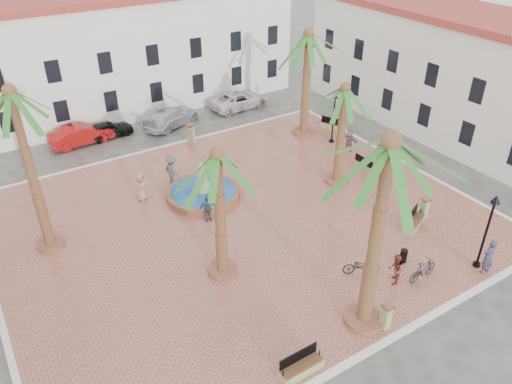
{
  "coord_description": "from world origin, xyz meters",
  "views": [
    {
      "loc": [
        -11.85,
        -20.38,
        16.5
      ],
      "look_at": [
        1.0,
        0.0,
        1.6
      ],
      "focal_mm": 35.0,
      "sensor_mm": 36.0,
      "label": 1
    }
  ],
  "objects_px": {
    "palm_nw": "(14,109)",
    "car_white": "(239,100)",
    "palm_ne": "(308,46)",
    "pedestrian_north": "(172,170)",
    "palm_sw": "(218,170)",
    "bicycle_a": "(361,265)",
    "cyclist_a": "(488,256)",
    "car_black": "(108,129)",
    "pedestrian_fountain_a": "(141,187)",
    "car_red": "(81,135)",
    "car_silver": "(171,117)",
    "bench_s": "(301,368)",
    "fountain": "(203,192)",
    "bicycle_b": "(423,270)",
    "bench_se": "(414,223)",
    "bollard_n": "(191,133)",
    "palm_s": "(388,166)",
    "bollard_e": "(425,208)",
    "bollard_se": "(386,316)",
    "bench_ne": "(333,125)",
    "cyclist_b": "(395,269)",
    "lamppost_e": "(334,109)",
    "litter_bin": "(404,256)",
    "bench_e": "(365,166)",
    "pedestrian_east": "(349,140)",
    "palm_e": "(344,100)",
    "lamppost_s": "(490,219)",
    "pedestrian_fountain_b": "(207,208)"
  },
  "relations": [
    {
      "from": "lamppost_e",
      "to": "car_silver",
      "type": "height_order",
      "value": "lamppost_e"
    },
    {
      "from": "palm_s",
      "to": "bench_e",
      "type": "bearing_deg",
      "value": 46.87
    },
    {
      "from": "palm_s",
      "to": "bollard_e",
      "type": "xyz_separation_m",
      "value": [
        8.4,
        4.14,
        -7.1
      ]
    },
    {
      "from": "bench_ne",
      "to": "bench_s",
      "type": "bearing_deg",
      "value": 110.67
    },
    {
      "from": "fountain",
      "to": "palm_sw",
      "type": "xyz_separation_m",
      "value": [
        -2.36,
        -6.73,
        5.43
      ]
    },
    {
      "from": "pedestrian_north",
      "to": "fountain",
      "type": "bearing_deg",
      "value": -172.86
    },
    {
      "from": "palm_e",
      "to": "bicycle_b",
      "type": "height_order",
      "value": "palm_e"
    },
    {
      "from": "palm_nw",
      "to": "bicycle_a",
      "type": "height_order",
      "value": "palm_nw"
    },
    {
      "from": "pedestrian_fountain_a",
      "to": "car_red",
      "type": "height_order",
      "value": "pedestrian_fountain_a"
    },
    {
      "from": "bollard_e",
      "to": "bicycle_a",
      "type": "xyz_separation_m",
      "value": [
        -6.34,
        -1.69,
        -0.18
      ]
    },
    {
      "from": "palm_sw",
      "to": "bicycle_a",
      "type": "xyz_separation_m",
      "value": [
        5.68,
        -3.75,
        -5.26
      ]
    },
    {
      "from": "cyclist_a",
      "to": "cyclist_b",
      "type": "bearing_deg",
      "value": -17.52
    },
    {
      "from": "bench_e",
      "to": "cyclist_b",
      "type": "relative_size",
      "value": 1.09
    },
    {
      "from": "palm_nw",
      "to": "cyclist_b",
      "type": "bearing_deg",
      "value": -41.68
    },
    {
      "from": "palm_e",
      "to": "lamppost_s",
      "type": "relative_size",
      "value": 1.6
    },
    {
      "from": "bench_s",
      "to": "cyclist_b",
      "type": "relative_size",
      "value": 1.18
    },
    {
      "from": "cyclist_a",
      "to": "car_white",
      "type": "relative_size",
      "value": 0.38
    },
    {
      "from": "palm_nw",
      "to": "bicycle_a",
      "type": "distance_m",
      "value": 17.77
    },
    {
      "from": "cyclist_a",
      "to": "car_black",
      "type": "xyz_separation_m",
      "value": [
        -10.66,
        25.36,
        -0.49
      ]
    },
    {
      "from": "bench_s",
      "to": "pedestrian_east",
      "type": "distance_m",
      "value": 19.9
    },
    {
      "from": "bench_se",
      "to": "bollard_se",
      "type": "xyz_separation_m",
      "value": [
        -6.64,
        -4.49,
        0.38
      ]
    },
    {
      "from": "palm_ne",
      "to": "pedestrian_north",
      "type": "height_order",
      "value": "palm_ne"
    },
    {
      "from": "fountain",
      "to": "bench_ne",
      "type": "relative_size",
      "value": 2.34
    },
    {
      "from": "car_black",
      "to": "cyclist_a",
      "type": "bearing_deg",
      "value": -161.86
    },
    {
      "from": "lamppost_s",
      "to": "car_red",
      "type": "distance_m",
      "value": 27.95
    },
    {
      "from": "fountain",
      "to": "bicycle_b",
      "type": "bearing_deg",
      "value": -65.84
    },
    {
      "from": "bench_se",
      "to": "bollard_se",
      "type": "height_order",
      "value": "bollard_se"
    },
    {
      "from": "bollard_e",
      "to": "bollard_se",
      "type": "bearing_deg",
      "value": -148.1
    },
    {
      "from": "cyclist_b",
      "to": "car_silver",
      "type": "relative_size",
      "value": 0.32
    },
    {
      "from": "lamppost_s",
      "to": "cyclist_b",
      "type": "xyz_separation_m",
      "value": [
        -4.44,
        1.34,
        -2.02
      ]
    },
    {
      "from": "bollard_n",
      "to": "litter_bin",
      "type": "xyz_separation_m",
      "value": [
        3.1,
        -18.07,
        -0.42
      ]
    },
    {
      "from": "bench_s",
      "to": "pedestrian_east",
      "type": "bearing_deg",
      "value": 42.75
    },
    {
      "from": "palm_nw",
      "to": "pedestrian_fountain_a",
      "type": "distance_m",
      "value": 9.13
    },
    {
      "from": "pedestrian_fountain_b",
      "to": "pedestrian_fountain_a",
      "type": "bearing_deg",
      "value": 125.59
    },
    {
      "from": "palm_e",
      "to": "cyclist_a",
      "type": "height_order",
      "value": "palm_e"
    },
    {
      "from": "bollard_e",
      "to": "lamppost_e",
      "type": "bearing_deg",
      "value": 79.7
    },
    {
      "from": "bench_ne",
      "to": "car_silver",
      "type": "height_order",
      "value": "car_silver"
    },
    {
      "from": "litter_bin",
      "to": "pedestrian_north",
      "type": "bearing_deg",
      "value": 116.52
    },
    {
      "from": "lamppost_e",
      "to": "bicycle_b",
      "type": "bearing_deg",
      "value": -113.13
    },
    {
      "from": "bollard_se",
      "to": "bollard_n",
      "type": "height_order",
      "value": "bollard_n"
    },
    {
      "from": "cyclist_a",
      "to": "bench_e",
      "type": "bearing_deg",
      "value": -96.15
    },
    {
      "from": "palm_nw",
      "to": "car_white",
      "type": "xyz_separation_m",
      "value": [
        18.38,
        11.41,
        -7.15
      ]
    },
    {
      "from": "car_silver",
      "to": "bench_s",
      "type": "bearing_deg",
      "value": 144.52
    },
    {
      "from": "litter_bin",
      "to": "cyclist_b",
      "type": "distance_m",
      "value": 1.84
    },
    {
      "from": "bollard_e",
      "to": "car_silver",
      "type": "xyz_separation_m",
      "value": [
        -6.81,
        19.88,
        -0.08
      ]
    },
    {
      "from": "cyclist_a",
      "to": "bollard_se",
      "type": "bearing_deg",
      "value": 5.51
    },
    {
      "from": "cyclist_a",
      "to": "litter_bin",
      "type": "bearing_deg",
      "value": -38.71
    },
    {
      "from": "bench_se",
      "to": "bollard_n",
      "type": "xyz_separation_m",
      "value": [
        -5.77,
        16.31,
        0.49
      ]
    },
    {
      "from": "bollard_se",
      "to": "palm_nw",
      "type": "bearing_deg",
      "value": 128.47
    },
    {
      "from": "bollard_e",
      "to": "palm_e",
      "type": "bearing_deg",
      "value": 105.28
    }
  ]
}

